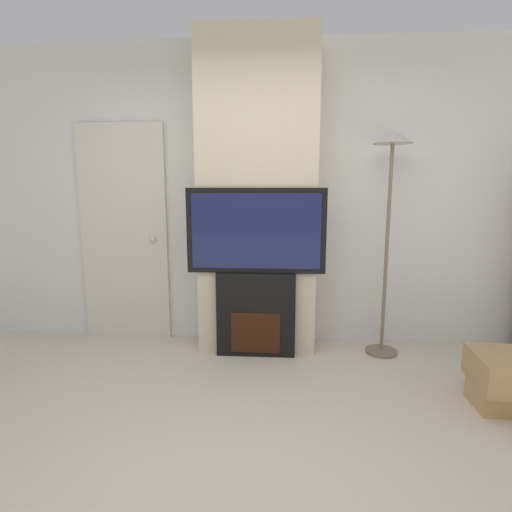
{
  "coord_description": "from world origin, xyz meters",
  "views": [
    {
      "loc": [
        0.21,
        -1.65,
        1.43
      ],
      "look_at": [
        0.0,
        1.64,
        0.87
      ],
      "focal_mm": 28.0,
      "sensor_mm": 36.0,
      "label": 1
    }
  ],
  "objects_px": {
    "television": "(256,231)",
    "box_stack": "(510,379)",
    "fireplace": "(256,314)",
    "floor_lamp": "(390,182)"
  },
  "relations": [
    {
      "from": "fireplace",
      "to": "box_stack",
      "type": "distance_m",
      "value": 1.88
    },
    {
      "from": "fireplace",
      "to": "floor_lamp",
      "type": "bearing_deg",
      "value": 4.94
    },
    {
      "from": "television",
      "to": "floor_lamp",
      "type": "bearing_deg",
      "value": 5.04
    },
    {
      "from": "television",
      "to": "box_stack",
      "type": "distance_m",
      "value": 2.06
    },
    {
      "from": "fireplace",
      "to": "box_stack",
      "type": "bearing_deg",
      "value": -24.3
    },
    {
      "from": "fireplace",
      "to": "floor_lamp",
      "type": "distance_m",
      "value": 1.57
    },
    {
      "from": "television",
      "to": "box_stack",
      "type": "bearing_deg",
      "value": -24.24
    },
    {
      "from": "fireplace",
      "to": "television",
      "type": "distance_m",
      "value": 0.72
    },
    {
      "from": "television",
      "to": "box_stack",
      "type": "height_order",
      "value": "television"
    },
    {
      "from": "television",
      "to": "floor_lamp",
      "type": "xyz_separation_m",
      "value": [
        1.1,
        0.1,
        0.4
      ]
    }
  ]
}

